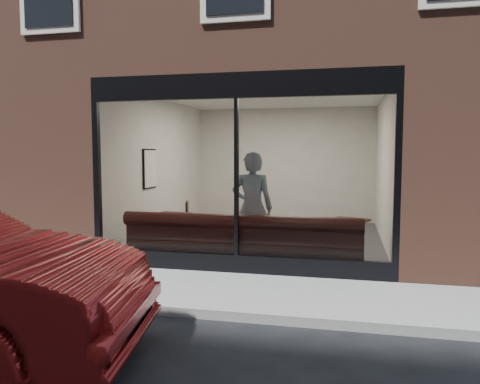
% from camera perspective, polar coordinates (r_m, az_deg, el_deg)
% --- Properties ---
extents(ground, '(120.00, 120.00, 0.00)m').
position_cam_1_polar(ground, '(5.80, -5.23, -14.81)').
color(ground, black).
rests_on(ground, ground).
extents(sidewalk_near, '(40.00, 2.00, 0.01)m').
position_cam_1_polar(sidewalk_near, '(6.71, -2.53, -11.99)').
color(sidewalk_near, gray).
rests_on(sidewalk_near, ground).
extents(kerb_near, '(40.00, 0.10, 0.12)m').
position_cam_1_polar(kerb_near, '(5.74, -5.40, -14.40)').
color(kerb_near, gray).
rests_on(kerb_near, ground).
extents(host_building_pier_left, '(2.50, 12.00, 3.20)m').
position_cam_1_polar(host_building_pier_left, '(14.28, -9.64, 3.37)').
color(host_building_pier_left, brown).
rests_on(host_building_pier_left, ground).
extents(host_building_pier_right, '(2.50, 12.00, 3.20)m').
position_cam_1_polar(host_building_pier_right, '(13.35, 21.67, 3.00)').
color(host_building_pier_right, brown).
rests_on(host_building_pier_right, ground).
extents(host_building_backfill, '(5.00, 6.00, 3.20)m').
position_cam_1_polar(host_building_backfill, '(16.29, 6.84, 3.58)').
color(host_building_backfill, brown).
rests_on(host_building_backfill, ground).
extents(cafe_floor, '(6.00, 6.00, 0.00)m').
position_cam_1_polar(cafe_floor, '(10.51, 3.29, -5.74)').
color(cafe_floor, '#2D2D30').
rests_on(cafe_floor, ground).
extents(cafe_ceiling, '(6.00, 6.00, 0.00)m').
position_cam_1_polar(cafe_ceiling, '(10.41, 3.38, 11.68)').
color(cafe_ceiling, white).
rests_on(cafe_ceiling, host_building_upper).
extents(cafe_wall_back, '(5.00, 0.00, 5.00)m').
position_cam_1_polar(cafe_wall_back, '(13.30, 5.47, 3.32)').
color(cafe_wall_back, beige).
rests_on(cafe_wall_back, ground).
extents(cafe_wall_left, '(0.00, 6.00, 6.00)m').
position_cam_1_polar(cafe_wall_left, '(11.03, -9.55, 2.96)').
color(cafe_wall_left, beige).
rests_on(cafe_wall_left, ground).
extents(cafe_wall_right, '(0.00, 6.00, 6.00)m').
position_cam_1_polar(cafe_wall_right, '(10.23, 17.24, 2.67)').
color(cafe_wall_right, beige).
rests_on(cafe_wall_right, ground).
extents(storefront_kick, '(5.00, 0.10, 0.30)m').
position_cam_1_polar(storefront_kick, '(7.66, -0.42, -8.75)').
color(storefront_kick, black).
rests_on(storefront_kick, ground).
extents(storefront_header, '(5.00, 0.10, 0.40)m').
position_cam_1_polar(storefront_header, '(7.52, -0.44, 12.88)').
color(storefront_header, black).
rests_on(storefront_header, host_building_upper).
extents(storefront_mullion, '(0.06, 0.10, 2.50)m').
position_cam_1_polar(storefront_mullion, '(7.45, -0.43, 1.77)').
color(storefront_mullion, black).
rests_on(storefront_mullion, storefront_kick).
extents(storefront_glass, '(4.80, 0.00, 4.80)m').
position_cam_1_polar(storefront_glass, '(7.42, -0.48, 1.76)').
color(storefront_glass, white).
rests_on(storefront_glass, storefront_kick).
extents(banquette, '(4.00, 0.55, 0.45)m').
position_cam_1_polar(banquette, '(8.02, 0.24, -7.58)').
color(banquette, '#3D1617').
rests_on(banquette, cafe_floor).
extents(person, '(0.75, 0.51, 1.97)m').
position_cam_1_polar(person, '(8.16, 1.50, -1.95)').
color(person, '#98B8CF').
rests_on(person, cafe_floor).
extents(cafe_table_left, '(0.74, 0.74, 0.04)m').
position_cam_1_polar(cafe_table_left, '(9.23, -8.51, -2.74)').
color(cafe_table_left, black).
rests_on(cafe_table_left, cafe_floor).
extents(cafe_table_right, '(0.81, 0.81, 0.04)m').
position_cam_1_polar(cafe_table_right, '(8.57, 13.05, -3.40)').
color(cafe_table_right, black).
rests_on(cafe_table_right, cafe_floor).
extents(cafe_chair_left, '(0.45, 0.45, 0.04)m').
position_cam_1_polar(cafe_chair_left, '(9.75, -7.56, -5.30)').
color(cafe_chair_left, black).
rests_on(cafe_chair_left, cafe_floor).
extents(wall_poster, '(0.02, 0.60, 0.80)m').
position_cam_1_polar(wall_poster, '(10.35, -10.87, 2.81)').
color(wall_poster, white).
rests_on(wall_poster, cafe_wall_left).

